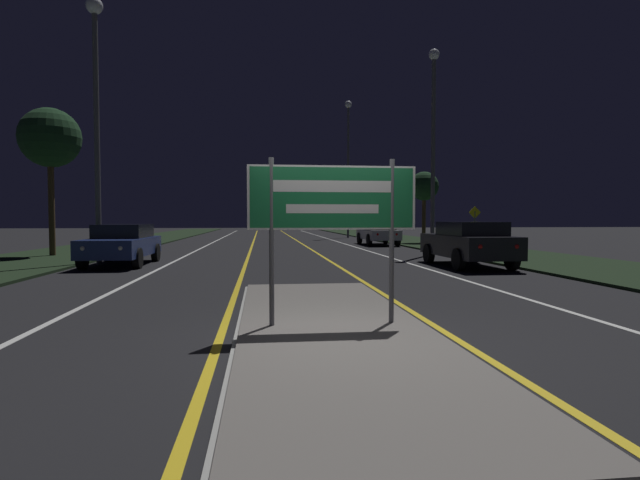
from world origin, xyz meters
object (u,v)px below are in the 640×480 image
Objects in this scene: warning_sign at (475,223)px; highway_sign at (333,205)px; streetlight_right_far at (348,149)px; car_receding_1 at (378,232)px; car_approaching_0 at (122,243)px; car_receding_0 at (468,243)px; streetlight_right_near at (433,129)px; streetlight_left_near at (96,89)px.

highway_sign is at bearing -119.84° from warning_sign.
streetlight_right_far reaches higher than car_receding_1.
car_approaching_0 is at bearing -117.23° from streetlight_right_far.
highway_sign is 10.64m from car_receding_0.
highway_sign is 16.21m from streetlight_right_near.
highway_sign is 34.92m from streetlight_right_far.
warning_sign is (3.28, -6.27, 0.58)m from car_receding_1.
warning_sign reaches higher than car_receding_1.
streetlight_left_near reaches higher than warning_sign.
car_approaching_0 is (-11.70, -11.59, -0.03)m from car_receding_1.
streetlight_left_near is 17.74m from car_receding_1.
car_receding_0 is 11.70m from car_approaching_0.
streetlight_left_near is at bearing -137.60° from car_receding_1.
car_approaching_0 is 2.13× the size of warning_sign.
car_receding_1 is 1.03× the size of car_approaching_0.
car_receding_1 is 2.19× the size of warning_sign.
car_receding_0 is at bearing -9.60° from car_approaching_0.
car_receding_1 is (12.52, 11.43, -5.20)m from streetlight_left_near.
highway_sign is 0.26× the size of streetlight_right_near.
streetlight_right_near is 4.26× the size of warning_sign.
highway_sign is 18.60m from warning_sign.
warning_sign is (9.25, 16.13, -0.42)m from highway_sign.
streetlight_left_near is at bearing 169.38° from car_approaching_0.
streetlight_left_near reaches higher than streetlight_right_near.
streetlight_right_near reaches higher than car_receding_1.
warning_sign is (15.80, 5.16, -4.63)m from streetlight_left_near.
warning_sign is at bearing 18.08° from streetlight_left_near.
car_approaching_0 is at bearing -160.47° from warning_sign.
car_approaching_0 is at bearing -10.62° from streetlight_left_near.
car_receding_0 is at bearing -90.70° from car_receding_1.
streetlight_right_far reaches higher than streetlight_right_near.
streetlight_right_far is (12.71, 22.95, 1.39)m from streetlight_left_near.
streetlight_right_near reaches higher than highway_sign.
streetlight_right_far is (6.16, 33.92, 5.59)m from highway_sign.
streetlight_left_near is 13.51m from streetlight_right_near.
streetlight_right_far reaches higher than streetlight_left_near.
streetlight_right_near is at bearing 16.17° from car_approaching_0.
car_receding_1 is at bearing 75.08° from highway_sign.
car_approaching_0 is at bearing 117.91° from highway_sign.
car_approaching_0 is (-12.24, -3.55, -4.78)m from streetlight_right_near.
car_receding_1 is 16.47m from car_approaching_0.
highway_sign is at bearing -104.92° from car_receding_1.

